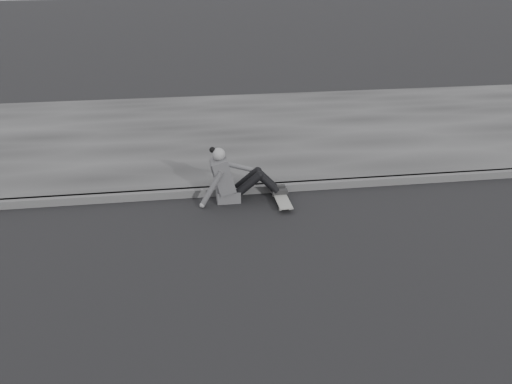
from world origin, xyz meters
TOP-DOWN VIEW (x-y plane):
  - ground at (0.00, 0.00)m, footprint 80.00×80.00m
  - curb at (0.00, 2.58)m, footprint 24.00×0.16m
  - sidewalk at (0.00, 5.60)m, footprint 24.00×6.00m
  - skateboard at (-1.87, 2.09)m, footprint 0.20×0.78m
  - seated_woman at (-2.61, 2.34)m, footprint 1.38×0.46m

SIDE VIEW (x-z plane):
  - ground at x=0.00m, z-range 0.00..0.00m
  - curb at x=0.00m, z-range 0.00..0.12m
  - sidewalk at x=0.00m, z-range 0.00..0.12m
  - skateboard at x=-1.87m, z-range 0.03..0.12m
  - seated_woman at x=-2.61m, z-range -0.08..0.80m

